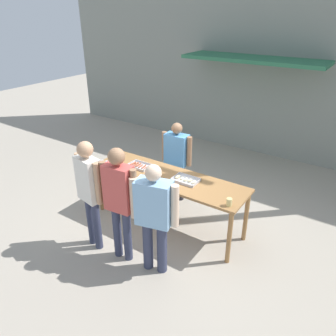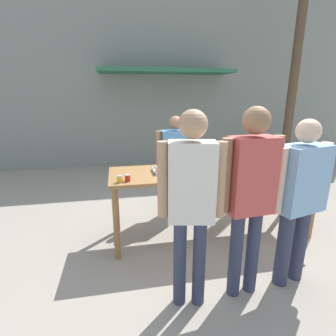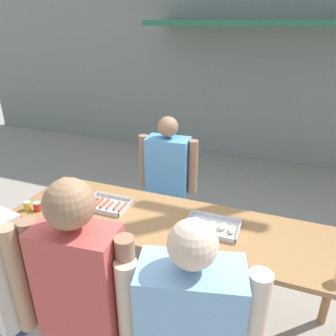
% 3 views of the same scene
% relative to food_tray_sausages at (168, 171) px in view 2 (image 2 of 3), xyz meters
% --- Properties ---
extents(ground_plane, '(24.00, 24.00, 0.00)m').
position_rel_food_tray_sausages_xyz_m(ground_plane, '(0.62, -0.02, -0.96)').
color(ground_plane, '#A39989').
extents(building_facade_back, '(12.00, 1.11, 4.50)m').
position_rel_food_tray_sausages_xyz_m(building_facade_back, '(0.62, 3.96, 1.30)').
color(building_facade_back, gray).
rests_on(building_facade_back, ground).
extents(serving_table, '(2.70, 0.77, 0.94)m').
position_rel_food_tray_sausages_xyz_m(serving_table, '(0.62, -0.02, -0.12)').
color(serving_table, olive).
rests_on(serving_table, ground).
extents(food_tray_sausages, '(0.38, 0.27, 0.04)m').
position_rel_food_tray_sausages_xyz_m(food_tray_sausages, '(0.00, 0.00, 0.00)').
color(food_tray_sausages, silver).
rests_on(food_tray_sausages, serving_table).
extents(food_tray_buns, '(0.41, 0.29, 0.05)m').
position_rel_food_tray_sausages_xyz_m(food_tray_buns, '(0.94, -0.00, 0.00)').
color(food_tray_buns, silver).
rests_on(food_tray_buns, serving_table).
extents(condiment_jar_mustard, '(0.06, 0.06, 0.08)m').
position_rel_food_tray_sausages_xyz_m(condiment_jar_mustard, '(-0.60, -0.30, 0.03)').
color(condiment_jar_mustard, gold).
rests_on(condiment_jar_mustard, serving_table).
extents(condiment_jar_ketchup, '(0.06, 0.06, 0.08)m').
position_rel_food_tray_sausages_xyz_m(condiment_jar_ketchup, '(-0.51, -0.28, 0.03)').
color(condiment_jar_ketchup, '#B22319').
rests_on(condiment_jar_ketchup, serving_table).
extents(beer_cup, '(0.08, 0.08, 0.12)m').
position_rel_food_tray_sausages_xyz_m(beer_cup, '(1.83, -0.29, 0.04)').
color(beer_cup, '#DBC67A').
rests_on(beer_cup, serving_table).
extents(person_server_behind_table, '(0.63, 0.26, 1.57)m').
position_rel_food_tray_sausages_xyz_m(person_server_behind_table, '(0.27, 0.79, -0.03)').
color(person_server_behind_table, '#232328').
rests_on(person_server_behind_table, ground).
extents(person_customer_holding_hotdog, '(0.56, 0.28, 1.79)m').
position_rel_food_tray_sausages_xyz_m(person_customer_holding_hotdog, '(-0.02, -1.15, 0.13)').
color(person_customer_holding_hotdog, '#333851').
rests_on(person_customer_holding_hotdog, ground).
extents(person_customer_with_cup, '(0.68, 0.37, 1.69)m').
position_rel_food_tray_sausages_xyz_m(person_customer_with_cup, '(1.09, -1.05, 0.03)').
color(person_customer_with_cup, '#333851').
rests_on(person_customer_with_cup, ground).
extents(person_customer_waiting_in_line, '(0.59, 0.26, 1.81)m').
position_rel_food_tray_sausages_xyz_m(person_customer_waiting_in_line, '(0.53, -1.11, 0.13)').
color(person_customer_waiting_in_line, '#333851').
rests_on(person_customer_waiting_in_line, ground).
extents(utility_pole, '(1.10, 0.21, 6.28)m').
position_rel_food_tray_sausages_xyz_m(utility_pole, '(3.44, 2.57, 2.28)').
color(utility_pole, brown).
rests_on(utility_pole, ground).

